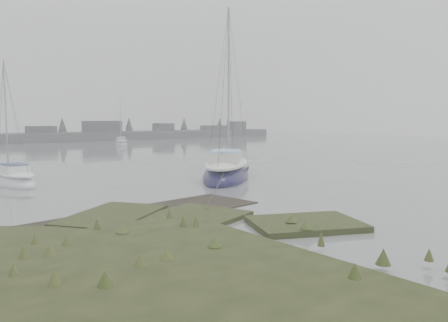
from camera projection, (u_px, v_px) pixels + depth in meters
ground at (30, 160)px, 37.72m from camera, size 160.00×160.00×0.00m
far_shoreline at (136, 134)px, 79.12m from camera, size 60.00×8.00×4.15m
sailboat_main at (226, 173)px, 26.05m from camera, size 7.41×7.28×11.04m
sailboat_white at (13, 180)px, 23.79m from camera, size 2.09×5.26×7.26m
sailboat_far_b at (121, 143)px, 60.16m from camera, size 3.55×5.37×7.23m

